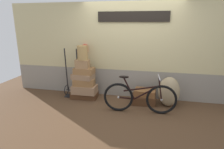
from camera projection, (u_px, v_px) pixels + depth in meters
name	position (u px, v px, depth m)	size (l,w,h in m)	color
ground	(125.00, 109.00, 4.59)	(8.72, 5.20, 0.06)	#513823
station_building	(132.00, 51.00, 5.04)	(6.72, 0.74, 2.49)	gray
suitcase_0	(85.00, 95.00, 5.19)	(0.69, 0.41, 0.15)	#4C2D19
suitcase_1	(85.00, 89.00, 5.09)	(0.64, 0.38, 0.21)	#937051
suitcase_2	(84.00, 82.00, 5.05)	(0.54, 0.32, 0.17)	olive
suitcase_3	(83.00, 76.00, 5.04)	(0.55, 0.37, 0.14)	#937051
suitcase_4	(84.00, 71.00, 5.01)	(0.51, 0.33, 0.16)	olive
suitcase_5	(82.00, 64.00, 4.94)	(0.35, 0.23, 0.22)	#9E754C
suitcase_6	(143.00, 100.00, 4.81)	(0.59, 0.39, 0.21)	#4C2D19
suitcase_7	(145.00, 92.00, 4.79)	(0.51, 0.38, 0.15)	brown
wicker_basket	(83.00, 53.00, 4.85)	(0.27, 0.27, 0.36)	#A8844C
luggage_trolley	(73.00, 85.00, 5.30)	(0.42, 0.36, 1.31)	black
burlap_sack	(169.00, 92.00, 4.62)	(0.51, 0.43, 0.73)	#9E8966
bicycle	(139.00, 98.00, 4.27)	(1.63, 0.46, 0.87)	black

